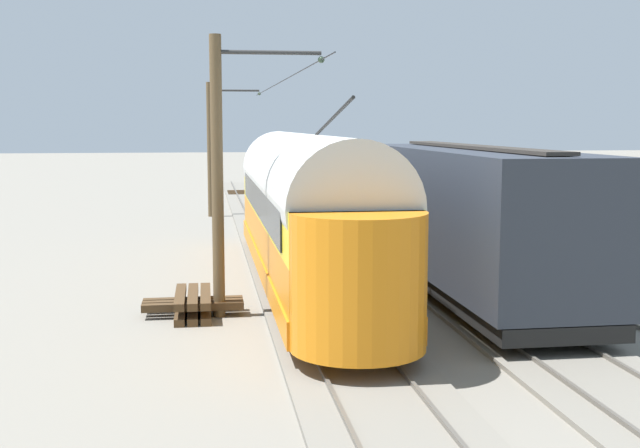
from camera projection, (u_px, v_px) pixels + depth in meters
name	position (u px, v px, depth m)	size (l,w,h in m)	color
ground_plane	(514.00, 282.00, 23.13)	(220.00, 220.00, 0.00)	gray
track_adjacent_siding	(575.00, 276.00, 23.72)	(2.80, 80.00, 0.18)	slate
track_third_siding	(443.00, 280.00, 23.14)	(2.80, 80.00, 0.18)	slate
track_outer_siding	(304.00, 284.00, 22.55)	(2.80, 80.00, 0.18)	slate
vintage_streetcar	(305.00, 207.00, 22.18)	(2.65, 18.19, 4.91)	orange
boxcar_adjacent	(472.00, 217.00, 20.52)	(2.96, 11.42, 3.85)	#2D333D
catenary_pole_foreground	(211.00, 147.00, 39.13)	(2.68, 0.28, 6.61)	brown
catenary_pole_mid_near	(220.00, 172.00, 18.55)	(2.68, 0.28, 6.61)	brown
overhead_wire_run	(276.00, 83.00, 29.46)	(2.48, 24.96, 0.18)	black
switch_stand	(591.00, 213.00, 34.56)	(0.50, 0.30, 1.24)	black
spare_tie_stack	(193.00, 304.00, 19.07)	(2.40, 2.40, 0.54)	#47331E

